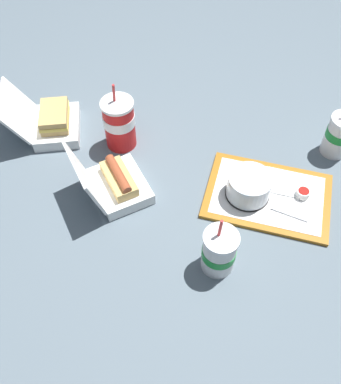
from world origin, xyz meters
The scene contains 11 objects.
ground_plane centered at (0.00, 0.00, 0.00)m, with size 3.20×3.20×0.00m, color slate.
food_tray centered at (-0.28, -0.06, 0.01)m, with size 0.39×0.29×0.01m.
cake_container centered at (-0.22, -0.05, 0.05)m, with size 0.13×0.13×0.08m.
ketchup_cup centered at (-0.38, -0.07, 0.03)m, with size 0.04×0.04×0.02m.
napkin_stack centered at (-0.33, -0.12, 0.02)m, with size 0.10×0.10×0.00m, color white.
plastic_fork centered at (-0.35, 0.00, 0.02)m, with size 0.11×0.01×0.01m, color white.
clamshell_hotdog_right centered at (0.17, 0.00, 0.04)m, with size 0.27×0.27×0.18m.
clamshell_sandwich_center centered at (0.45, -0.22, 0.04)m, with size 0.27×0.25×0.17m.
soda_cup_back centered at (0.21, -0.21, 0.09)m, with size 0.10×0.10×0.24m.
soda_cup_front centered at (-0.16, 0.19, 0.07)m, with size 0.09×0.09×0.20m.
soda_cup_center centered at (-0.49, -0.29, 0.07)m, with size 0.09×0.09×0.20m.
Camera 1 is at (-0.13, 0.75, 1.04)m, focal length 40.00 mm.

